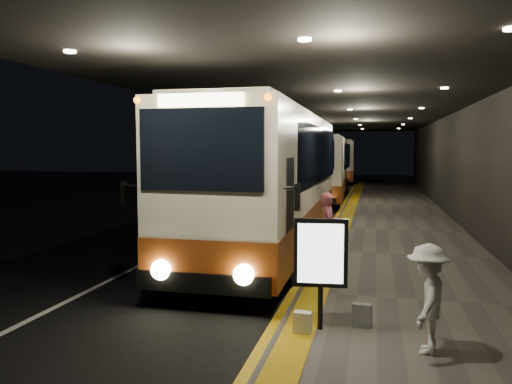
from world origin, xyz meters
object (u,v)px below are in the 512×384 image
at_px(bag_polka, 362,315).
at_px(stanchion_post, 314,259).
at_px(coach_main, 272,185).
at_px(passenger_waiting_white, 427,299).
at_px(bag_plain, 303,323).
at_px(passenger_boarding, 328,227).
at_px(info_sign, 321,255).
at_px(coach_third, 339,163).
at_px(coach_second, 324,171).

bearing_deg(bag_polka, stanchion_post, 114.28).
xyz_separation_m(coach_main, passenger_waiting_white, (3.68, -7.34, -0.97)).
xyz_separation_m(bag_polka, bag_plain, (-0.86, -0.50, -0.02)).
bearing_deg(bag_polka, passenger_waiting_white, -41.75).
relative_size(passenger_boarding, info_sign, 0.99).
distance_m(passenger_boarding, stanchion_post, 2.30).
relative_size(info_sign, stanchion_post, 1.65).
distance_m(coach_main, passenger_boarding, 2.83).
bearing_deg(bag_plain, coach_third, 93.21).
distance_m(coach_third, bag_polka, 37.37).
distance_m(coach_third, stanchion_post, 35.01).
bearing_deg(passenger_waiting_white, coach_main, -141.42).
height_order(passenger_waiting_white, stanchion_post, passenger_waiting_white).
relative_size(coach_main, coach_second, 1.11).
height_order(passenger_boarding, bag_plain, passenger_boarding).
bearing_deg(stanchion_post, info_sign, -80.93).
xyz_separation_m(coach_second, passenger_boarding, (1.75, -16.46, -0.69)).
height_order(coach_main, bag_polka, coach_main).
bearing_deg(coach_third, stanchion_post, -90.02).
distance_m(coach_main, coach_second, 14.48).
height_order(coach_main, passenger_boarding, coach_main).
relative_size(coach_main, passenger_boarding, 7.36).
bearing_deg(coach_third, info_sign, -89.62).
relative_size(bag_polka, stanchion_post, 0.35).
height_order(bag_polka, stanchion_post, stanchion_post).
xyz_separation_m(coach_third, passenger_waiting_white, (3.87, -38.02, -0.82)).
distance_m(coach_third, passenger_boarding, 32.73).
relative_size(coach_main, bag_polka, 34.41).
bearing_deg(info_sign, bag_polka, 16.26).
bearing_deg(coach_main, bag_polka, -67.55).
bearing_deg(coach_second, coach_third, 89.00).
bearing_deg(stanchion_post, passenger_waiting_white, -58.07).
relative_size(passenger_waiting_white, info_sign, 0.87).
distance_m(coach_main, coach_third, 30.68).
xyz_separation_m(bag_polka, info_sign, (-0.63, -0.26, 0.98)).
distance_m(coach_second, passenger_waiting_white, 22.13).
bearing_deg(coach_main, stanchion_post, -68.22).
bearing_deg(passenger_waiting_white, coach_second, -158.66).
relative_size(passenger_waiting_white, stanchion_post, 1.44).
height_order(coach_second, info_sign, coach_second).
bearing_deg(bag_polka, bag_plain, -149.89).
height_order(bag_plain, stanchion_post, stanchion_post).
height_order(passenger_waiting_white, bag_plain, passenger_waiting_white).
xyz_separation_m(coach_main, bag_plain, (1.92, -7.05, -1.56)).
height_order(bag_polka, info_sign, info_sign).
relative_size(bag_polka, info_sign, 0.21).
bearing_deg(coach_main, coach_second, 89.06).
xyz_separation_m(coach_main, bag_polka, (2.79, -6.55, -1.54)).
relative_size(bag_plain, stanchion_post, 0.32).
distance_m(passenger_boarding, bag_plain, 5.12).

